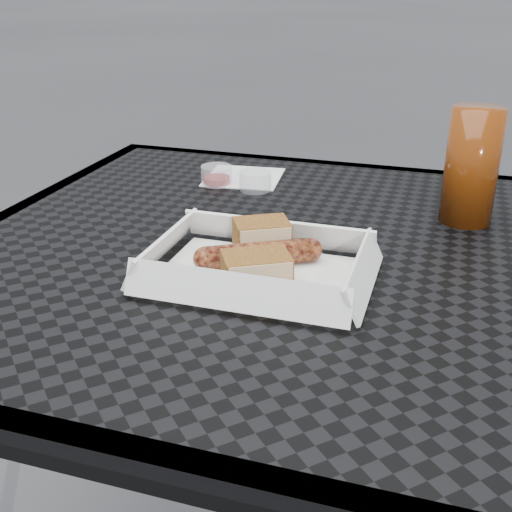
{
  "coord_description": "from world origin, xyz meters",
  "views": [
    {
      "loc": [
        0.21,
        -0.71,
        1.07
      ],
      "look_at": [
        0.02,
        -0.1,
        0.78
      ],
      "focal_mm": 45.0,
      "sensor_mm": 36.0,
      "label": 1
    }
  ],
  "objects_px": {
    "bratwurst": "(259,254)",
    "drink_glass": "(472,166)",
    "patio_table": "(268,298)",
    "food_tray": "(259,275)"
  },
  "relations": [
    {
      "from": "bratwurst",
      "to": "drink_glass",
      "type": "distance_m",
      "value": 0.33
    },
    {
      "from": "patio_table",
      "to": "food_tray",
      "type": "height_order",
      "value": "food_tray"
    },
    {
      "from": "food_tray",
      "to": "bratwurst",
      "type": "bearing_deg",
      "value": 107.1
    },
    {
      "from": "food_tray",
      "to": "bratwurst",
      "type": "xyz_separation_m",
      "value": [
        -0.01,
        0.02,
        0.02
      ]
    },
    {
      "from": "bratwurst",
      "to": "drink_glass",
      "type": "height_order",
      "value": "drink_glass"
    },
    {
      "from": "bratwurst",
      "to": "drink_glass",
      "type": "bearing_deg",
      "value": 45.65
    },
    {
      "from": "food_tray",
      "to": "drink_glass",
      "type": "bearing_deg",
      "value": 48.93
    },
    {
      "from": "patio_table",
      "to": "food_tray",
      "type": "xyz_separation_m",
      "value": [
        0.02,
        -0.09,
        0.08
      ]
    },
    {
      "from": "bratwurst",
      "to": "drink_glass",
      "type": "relative_size",
      "value": 0.87
    },
    {
      "from": "food_tray",
      "to": "bratwurst",
      "type": "distance_m",
      "value": 0.03
    }
  ]
}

